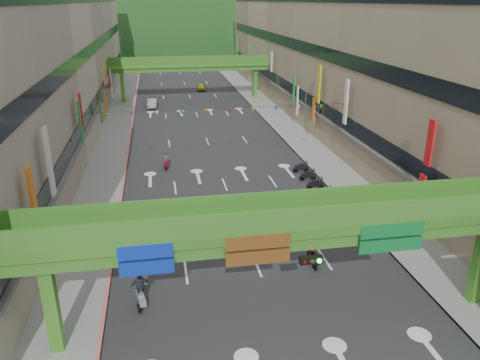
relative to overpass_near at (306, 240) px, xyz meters
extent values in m
cube|color=#28282B|center=(-0.93, 44.62, -5.20)|extent=(18.00, 140.00, 0.02)
cube|color=gray|center=(-11.93, 44.62, -5.13)|extent=(4.00, 140.00, 0.15)
cube|color=gray|center=(10.07, 44.62, -5.13)|extent=(4.00, 140.00, 0.15)
cube|color=#CC5959|center=(-10.03, 44.62, -5.12)|extent=(0.20, 140.00, 0.18)
cube|color=gray|center=(8.17, 44.62, -5.12)|extent=(0.20, 140.00, 0.18)
cube|color=#9E937F|center=(-19.93, 44.62, 4.29)|extent=(12.00, 95.00, 19.00)
cube|color=black|center=(-13.88, 44.62, -1.01)|extent=(0.08, 90.25, 1.40)
cube|color=black|center=(-13.88, 44.62, 4.99)|extent=(0.08, 90.25, 1.40)
cube|color=gray|center=(18.07, 44.62, 4.29)|extent=(12.00, 95.00, 19.00)
cube|color=black|center=(12.02, 44.62, -1.01)|extent=(0.08, 90.25, 1.40)
cube|color=black|center=(12.02, 44.62, 4.99)|extent=(0.08, 90.25, 1.40)
cube|color=#4C9E2D|center=(-0.93, 0.62, 0.54)|extent=(28.00, 2.20, 0.50)
cube|color=#387223|center=(-0.93, 0.62, -0.06)|extent=(28.00, 1.76, 0.70)
cube|color=#4C9E2D|center=(-11.93, 0.62, -2.81)|extent=(0.60, 0.60, 4.80)
cube|color=#4C9E2D|center=(10.07, 0.62, -2.81)|extent=(0.60, 0.60, 4.80)
cube|color=#387223|center=(-0.93, -0.42, 1.34)|extent=(28.00, 0.12, 1.10)
cube|color=#387223|center=(-0.93, 1.66, 1.34)|extent=(28.00, 0.12, 1.10)
cube|color=navy|center=(-7.43, -0.46, -0.06)|extent=(2.40, 0.12, 1.50)
cube|color=#593314|center=(-2.43, -0.46, -0.06)|extent=(3.00, 0.12, 1.50)
cube|color=#0C5926|center=(4.07, -0.46, -0.06)|extent=(3.20, 0.12, 1.50)
cube|color=black|center=(0.07, -0.61, -0.71)|extent=(1.10, 0.28, 0.35)
cube|color=#4C9E2D|center=(-0.93, 59.62, 0.54)|extent=(28.00, 2.20, 0.50)
cube|color=#387223|center=(-0.93, 59.62, -0.06)|extent=(28.00, 1.76, 0.70)
cube|color=#4C9E2D|center=(-11.93, 59.62, -2.81)|extent=(0.60, 0.60, 4.80)
cube|color=#4C9E2D|center=(10.07, 59.62, -2.81)|extent=(0.60, 0.60, 4.80)
cube|color=#387223|center=(-0.93, 58.58, 1.34)|extent=(28.00, 0.12, 1.10)
cube|color=#387223|center=(-0.93, 60.66, 1.34)|extent=(28.00, 0.12, 1.10)
ellipsoid|color=#1C4419|center=(-15.93, 154.62, -5.21)|extent=(168.00, 140.00, 112.00)
ellipsoid|color=#1C4419|center=(24.07, 174.62, -5.21)|extent=(208.00, 176.00, 128.00)
cylinder|color=black|center=(-0.93, 24.62, 0.99)|extent=(26.00, 0.03, 0.03)
cone|color=red|center=(-13.43, 24.62, 0.74)|extent=(0.36, 0.36, 0.40)
cone|color=gold|center=(-11.16, 24.62, 0.74)|extent=(0.36, 0.36, 0.40)
cone|color=#193FB2|center=(-8.89, 24.62, 0.74)|extent=(0.36, 0.36, 0.40)
cone|color=silver|center=(-6.61, 24.62, 0.74)|extent=(0.36, 0.36, 0.40)
cone|color=#198C33|center=(-4.34, 24.62, 0.74)|extent=(0.36, 0.36, 0.40)
cone|color=orange|center=(-2.07, 24.62, 0.74)|extent=(0.36, 0.36, 0.40)
cone|color=red|center=(0.20, 24.62, 0.74)|extent=(0.36, 0.36, 0.40)
cone|color=gold|center=(2.48, 24.62, 0.74)|extent=(0.36, 0.36, 0.40)
cone|color=#193FB2|center=(4.75, 24.62, 0.74)|extent=(0.36, 0.36, 0.40)
cone|color=silver|center=(7.02, 24.62, 0.74)|extent=(0.36, 0.36, 0.40)
cone|color=#198C33|center=(9.29, 24.62, 0.74)|extent=(0.36, 0.36, 0.40)
cone|color=orange|center=(11.57, 24.62, 0.74)|extent=(0.36, 0.36, 0.40)
cube|color=black|center=(0.59, 9.99, -4.66)|extent=(0.44, 1.32, 0.35)
cube|color=black|center=(0.59, 9.99, -4.41)|extent=(0.34, 0.57, 0.18)
cube|color=black|center=(0.63, 10.53, -4.16)|extent=(0.55, 0.10, 0.06)
cylinder|color=black|center=(0.63, 10.53, -4.96)|extent=(0.13, 0.51, 0.50)
cylinder|color=black|center=(0.55, 9.44, -4.96)|extent=(0.13, 0.51, 0.50)
imported|color=#495C64|center=(0.59, 9.99, -3.94)|extent=(0.70, 0.49, 1.84)
cube|color=black|center=(2.55, 5.88, -4.66)|extent=(0.44, 1.32, 0.35)
cube|color=black|center=(2.55, 5.88, -4.41)|extent=(0.34, 0.57, 0.18)
cube|color=black|center=(2.59, 6.43, -4.16)|extent=(0.55, 0.10, 0.06)
cylinder|color=black|center=(2.59, 6.43, -4.96)|extent=(0.13, 0.51, 0.50)
cylinder|color=black|center=(2.52, 5.33, -4.96)|extent=(0.13, 0.51, 0.50)
imported|color=maroon|center=(2.55, 5.88, -3.97)|extent=(0.90, 0.72, 1.76)
cube|color=gray|center=(-8.08, 3.48, -4.66)|extent=(0.60, 1.34, 0.35)
cube|color=gray|center=(-8.08, 3.48, -4.41)|extent=(0.40, 0.60, 0.18)
cube|color=gray|center=(-7.97, 4.02, -4.16)|extent=(0.55, 0.17, 0.06)
cylinder|color=black|center=(-7.97, 4.02, -4.96)|extent=(0.20, 0.51, 0.50)
cylinder|color=black|center=(-8.19, 2.94, -4.96)|extent=(0.20, 0.51, 0.50)
imported|color=#242D35|center=(-8.08, 3.48, -3.96)|extent=(1.12, 0.64, 1.80)
cube|color=maroon|center=(-6.04, 25.91, -4.66)|extent=(0.52, 1.34, 0.35)
cube|color=maroon|center=(-6.04, 25.91, -4.41)|extent=(0.37, 0.59, 0.18)
cube|color=maroon|center=(-5.97, 26.45, -4.16)|extent=(0.55, 0.13, 0.06)
cylinder|color=black|center=(-5.97, 26.45, -4.96)|extent=(0.17, 0.51, 0.50)
cylinder|color=black|center=(-6.12, 25.36, -4.96)|extent=(0.17, 0.51, 0.50)
imported|color=#3E3C43|center=(-6.04, 25.91, -4.09)|extent=(0.81, 0.58, 1.53)
cube|color=black|center=(6.87, 13.68, -4.66)|extent=(1.31, 0.40, 0.35)
cube|color=black|center=(6.87, 13.68, -4.41)|extent=(0.56, 0.32, 0.18)
cube|color=black|center=(7.42, 13.66, -4.16)|extent=(0.08, 0.55, 0.06)
cylinder|color=black|center=(7.42, 13.66, -4.96)|extent=(0.50, 0.12, 0.50)
cylinder|color=black|center=(6.32, 13.70, -4.96)|extent=(0.50, 0.12, 0.50)
cube|color=black|center=(6.87, 15.88, -4.66)|extent=(1.31, 0.40, 0.35)
cube|color=black|center=(6.87, 15.88, -4.41)|extent=(0.56, 0.32, 0.18)
cube|color=black|center=(7.42, 15.86, -4.16)|extent=(0.08, 0.55, 0.06)
cylinder|color=black|center=(7.42, 15.86, -4.96)|extent=(0.50, 0.12, 0.50)
cylinder|color=black|center=(6.32, 15.90, -4.96)|extent=(0.50, 0.12, 0.50)
cube|color=black|center=(6.87, 18.08, -4.66)|extent=(1.31, 0.40, 0.35)
cube|color=black|center=(6.87, 18.08, -4.41)|extent=(0.56, 0.32, 0.18)
cube|color=black|center=(7.42, 18.06, -4.16)|extent=(0.08, 0.55, 0.06)
cylinder|color=black|center=(7.42, 18.06, -4.96)|extent=(0.50, 0.12, 0.50)
cylinder|color=black|center=(6.32, 18.10, -4.96)|extent=(0.50, 0.12, 0.50)
cube|color=black|center=(6.87, 20.28, -4.66)|extent=(1.31, 0.40, 0.35)
cube|color=black|center=(6.87, 20.28, -4.41)|extent=(0.56, 0.32, 0.18)
cube|color=black|center=(7.42, 20.26, -4.16)|extent=(0.08, 0.55, 0.06)
cylinder|color=black|center=(7.42, 20.26, -4.96)|extent=(0.50, 0.12, 0.50)
cylinder|color=black|center=(6.32, 20.30, -4.96)|extent=(0.50, 0.12, 0.50)
cube|color=black|center=(6.87, 22.48, -4.66)|extent=(1.31, 0.40, 0.35)
cube|color=black|center=(6.87, 22.48, -4.41)|extent=(0.56, 0.32, 0.18)
cube|color=black|center=(7.42, 22.46, -4.16)|extent=(0.08, 0.55, 0.06)
cylinder|color=black|center=(7.42, 22.46, -4.96)|extent=(0.50, 0.12, 0.50)
cylinder|color=black|center=(6.32, 22.50, -4.96)|extent=(0.50, 0.12, 0.50)
imported|color=#9E9EA6|center=(-7.34, 54.70, -4.53)|extent=(1.54, 4.16, 1.36)
imported|color=#CED01F|center=(1.71, 68.33, -4.57)|extent=(1.80, 3.83, 1.27)
imported|color=#B6264C|center=(8.87, 14.00, -4.42)|extent=(0.80, 0.64, 1.57)
imported|color=black|center=(8.87, 14.39, -4.45)|extent=(0.92, 0.47, 1.51)
imported|color=#303353|center=(8.87, 12.67, -4.27)|extent=(1.02, 0.85, 1.87)
camera|label=1|loc=(-6.51, -18.65, 10.60)|focal=35.00mm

